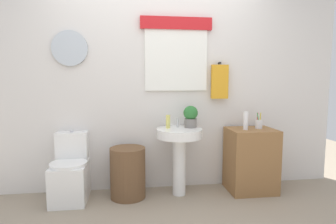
{
  "coord_description": "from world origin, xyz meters",
  "views": [
    {
      "loc": [
        -0.32,
        -2.18,
        1.29
      ],
      "look_at": [
        0.08,
        0.8,
        0.95
      ],
      "focal_mm": 30.03,
      "sensor_mm": 36.0,
      "label": 1
    }
  ],
  "objects_px": {
    "pedestal_sink": "(179,145)",
    "toothbrush_cup": "(259,124)",
    "laundry_hamper": "(128,173)",
    "soap_bottle": "(168,122)",
    "wooden_cabinet": "(251,160)",
    "toilet": "(71,174)",
    "potted_plant": "(191,116)",
    "lotion_bottle": "(246,121)"
  },
  "relations": [
    {
      "from": "toilet",
      "to": "pedestal_sink",
      "type": "distance_m",
      "value": 1.22
    },
    {
      "from": "wooden_cabinet",
      "to": "potted_plant",
      "type": "distance_m",
      "value": 0.88
    },
    {
      "from": "potted_plant",
      "to": "toothbrush_cup",
      "type": "distance_m",
      "value": 0.81
    },
    {
      "from": "laundry_hamper",
      "to": "wooden_cabinet",
      "type": "xyz_separation_m",
      "value": [
        1.42,
        0.0,
        0.09
      ]
    },
    {
      "from": "potted_plant",
      "to": "pedestal_sink",
      "type": "bearing_deg",
      "value": -156.8
    },
    {
      "from": "wooden_cabinet",
      "to": "soap_bottle",
      "type": "relative_size",
      "value": 4.93
    },
    {
      "from": "laundry_hamper",
      "to": "potted_plant",
      "type": "height_order",
      "value": "potted_plant"
    },
    {
      "from": "pedestal_sink",
      "to": "toilet",
      "type": "bearing_deg",
      "value": 178.51
    },
    {
      "from": "pedestal_sink",
      "to": "laundry_hamper",
      "type": "bearing_deg",
      "value": 180.0
    },
    {
      "from": "laundry_hamper",
      "to": "pedestal_sink",
      "type": "bearing_deg",
      "value": 0.0
    },
    {
      "from": "toothbrush_cup",
      "to": "pedestal_sink",
      "type": "bearing_deg",
      "value": -178.78
    },
    {
      "from": "pedestal_sink",
      "to": "lotion_bottle",
      "type": "bearing_deg",
      "value": -3.03
    },
    {
      "from": "laundry_hamper",
      "to": "pedestal_sink",
      "type": "relative_size",
      "value": 0.74
    },
    {
      "from": "potted_plant",
      "to": "laundry_hamper",
      "type": "bearing_deg",
      "value": -175.2
    },
    {
      "from": "potted_plant",
      "to": "lotion_bottle",
      "type": "height_order",
      "value": "potted_plant"
    },
    {
      "from": "laundry_hamper",
      "to": "soap_bottle",
      "type": "distance_m",
      "value": 0.72
    },
    {
      "from": "toilet",
      "to": "lotion_bottle",
      "type": "distance_m",
      "value": 2.02
    },
    {
      "from": "pedestal_sink",
      "to": "wooden_cabinet",
      "type": "xyz_separation_m",
      "value": [
        0.85,
        0.0,
        -0.2
      ]
    },
    {
      "from": "toilet",
      "to": "lotion_bottle",
      "type": "height_order",
      "value": "lotion_bottle"
    },
    {
      "from": "toilet",
      "to": "potted_plant",
      "type": "xyz_separation_m",
      "value": [
        1.33,
        0.03,
        0.6
      ]
    },
    {
      "from": "pedestal_sink",
      "to": "lotion_bottle",
      "type": "xyz_separation_m",
      "value": [
        0.75,
        -0.04,
        0.27
      ]
    },
    {
      "from": "toilet",
      "to": "lotion_bottle",
      "type": "bearing_deg",
      "value": -2.09
    },
    {
      "from": "soap_bottle",
      "to": "lotion_bottle",
      "type": "height_order",
      "value": "lotion_bottle"
    },
    {
      "from": "wooden_cabinet",
      "to": "soap_bottle",
      "type": "height_order",
      "value": "soap_bottle"
    },
    {
      "from": "pedestal_sink",
      "to": "toothbrush_cup",
      "type": "distance_m",
      "value": 0.96
    },
    {
      "from": "pedestal_sink",
      "to": "soap_bottle",
      "type": "relative_size",
      "value": 5.07
    },
    {
      "from": "toothbrush_cup",
      "to": "soap_bottle",
      "type": "bearing_deg",
      "value": 178.38
    },
    {
      "from": "pedestal_sink",
      "to": "wooden_cabinet",
      "type": "height_order",
      "value": "pedestal_sink"
    },
    {
      "from": "potted_plant",
      "to": "toothbrush_cup",
      "type": "bearing_deg",
      "value": -2.86
    },
    {
      "from": "toilet",
      "to": "soap_bottle",
      "type": "height_order",
      "value": "soap_bottle"
    },
    {
      "from": "soap_bottle",
      "to": "wooden_cabinet",
      "type": "bearing_deg",
      "value": -2.96
    },
    {
      "from": "pedestal_sink",
      "to": "wooden_cabinet",
      "type": "distance_m",
      "value": 0.87
    },
    {
      "from": "laundry_hamper",
      "to": "toothbrush_cup",
      "type": "height_order",
      "value": "toothbrush_cup"
    },
    {
      "from": "laundry_hamper",
      "to": "lotion_bottle",
      "type": "bearing_deg",
      "value": -1.72
    },
    {
      "from": "toilet",
      "to": "laundry_hamper",
      "type": "distance_m",
      "value": 0.61
    },
    {
      "from": "pedestal_sink",
      "to": "soap_bottle",
      "type": "xyz_separation_m",
      "value": [
        -0.12,
        0.05,
        0.26
      ]
    },
    {
      "from": "toilet",
      "to": "laundry_hamper",
      "type": "height_order",
      "value": "toilet"
    },
    {
      "from": "laundry_hamper",
      "to": "toothbrush_cup",
      "type": "distance_m",
      "value": 1.6
    },
    {
      "from": "lotion_bottle",
      "to": "wooden_cabinet",
      "type": "bearing_deg",
      "value": 23.39
    },
    {
      "from": "laundry_hamper",
      "to": "toilet",
      "type": "bearing_deg",
      "value": 177.11
    },
    {
      "from": "pedestal_sink",
      "to": "potted_plant",
      "type": "bearing_deg",
      "value": 23.2
    },
    {
      "from": "toilet",
      "to": "wooden_cabinet",
      "type": "bearing_deg",
      "value": -0.87
    }
  ]
}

